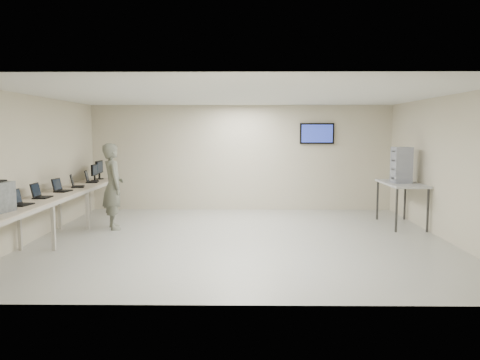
{
  "coord_description": "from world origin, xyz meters",
  "views": [
    {
      "loc": [
        0.11,
        -9.01,
        2.12
      ],
      "look_at": [
        0.0,
        0.2,
        1.15
      ],
      "focal_mm": 35.0,
      "sensor_mm": 36.0,
      "label": 1
    }
  ],
  "objects": [
    {
      "name": "monitor_near",
      "position": [
        -3.6,
        2.38,
        1.14
      ],
      "size": [
        0.18,
        0.41,
        0.4
      ],
      "color": "black",
      "rests_on": "workbench"
    },
    {
      "name": "monitor_far",
      "position": [
        -3.6,
        2.75,
        1.18
      ],
      "size": [
        0.21,
        0.47,
        0.47
      ],
      "color": "black",
      "rests_on": "workbench"
    },
    {
      "name": "laptop_4",
      "position": [
        -3.59,
        2.0,
        0.97
      ],
      "size": [
        0.36,
        0.41,
        0.29
      ],
      "rotation": [
        0.0,
        0.0,
        0.19
      ],
      "color": "black",
      "rests_on": "workbench"
    },
    {
      "name": "side_table",
      "position": [
        3.6,
        1.4,
        0.9
      ],
      "size": [
        0.75,
        1.61,
        0.97
      ],
      "color": "#A2A2A2",
      "rests_on": "ground"
    },
    {
      "name": "laptop_2",
      "position": [
        -3.63,
        0.3,
        0.97
      ],
      "size": [
        0.32,
        0.37,
        0.27
      ],
      "rotation": [
        0.0,
        0.0,
        -0.13
      ],
      "color": "black",
      "rests_on": "workbench"
    },
    {
      "name": "storage_bins",
      "position": [
        3.58,
        1.4,
        1.37
      ],
      "size": [
        0.38,
        0.42,
        0.8
      ],
      "color": "#8E94A8",
      "rests_on": "side_table"
    },
    {
      "name": "laptop_0",
      "position": [
        -3.62,
        -1.44,
        0.97
      ],
      "size": [
        0.32,
        0.37,
        0.26
      ],
      "rotation": [
        0.0,
        0.0,
        -0.15
      ],
      "color": "black",
      "rests_on": "workbench"
    },
    {
      "name": "soldier",
      "position": [
        -2.76,
        0.99,
        0.93
      ],
      "size": [
        0.69,
        0.8,
        1.86
      ],
      "primitive_type": "imported",
      "rotation": [
        0.0,
        0.0,
        2.01
      ],
      "color": "#585F4B",
      "rests_on": "ground"
    },
    {
      "name": "laptop_3",
      "position": [
        -3.6,
        1.06,
        0.97
      ],
      "size": [
        0.38,
        0.41,
        0.28
      ],
      "rotation": [
        0.0,
        0.0,
        0.28
      ],
      "color": "black",
      "rests_on": "workbench"
    },
    {
      "name": "workbench",
      "position": [
        -3.59,
        0.0,
        0.83
      ],
      "size": [
        0.76,
        6.0,
        0.9
      ],
      "color": "#C8AC8A",
      "rests_on": "ground"
    },
    {
      "name": "laptop_1",
      "position": [
        -3.65,
        -0.6,
        0.97
      ],
      "size": [
        0.29,
        0.35,
        0.27
      ],
      "rotation": [
        0.0,
        0.0,
        -0.02
      ],
      "color": "black",
      "rests_on": "workbench"
    },
    {
      "name": "room",
      "position": [
        0.03,
        0.06,
        1.41
      ],
      "size": [
        8.01,
        7.01,
        2.81
      ],
      "color": "beige",
      "rests_on": "ground"
    }
  ]
}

